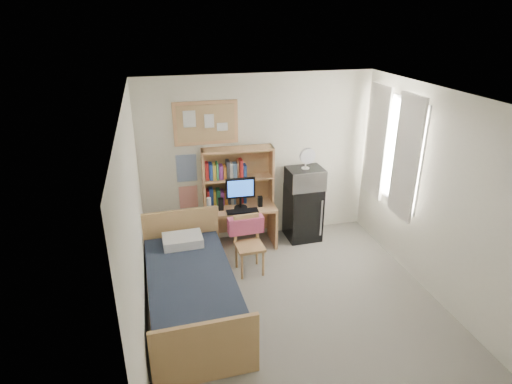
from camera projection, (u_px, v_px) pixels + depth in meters
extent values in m
cube|color=gray|center=(299.00, 314.00, 5.25)|extent=(3.60, 4.20, 0.02)
cube|color=white|center=(310.00, 101.00, 4.22)|extent=(3.60, 4.20, 0.02)
cube|color=white|center=(258.00, 159.00, 6.61)|extent=(3.60, 0.04, 2.60)
cube|color=white|center=(411.00, 355.00, 2.86)|extent=(3.60, 0.04, 2.60)
cube|color=white|center=(136.00, 237.00, 4.34)|extent=(0.04, 4.20, 2.60)
cube|color=white|center=(445.00, 202.00, 5.13)|extent=(0.04, 4.20, 2.60)
cube|color=white|center=(392.00, 149.00, 6.07)|extent=(0.10, 1.40, 1.70)
cube|color=white|center=(406.00, 158.00, 5.71)|extent=(0.04, 0.55, 1.70)
cube|color=white|center=(377.00, 142.00, 6.42)|extent=(0.04, 0.55, 1.70)
cube|color=tan|center=(206.00, 123.00, 6.18)|extent=(0.94, 0.03, 0.64)
cube|color=#254D97|center=(187.00, 168.00, 6.38)|extent=(0.30, 0.01, 0.42)
cube|color=red|center=(188.00, 197.00, 6.56)|extent=(0.28, 0.01, 0.36)
cube|color=tan|center=(240.00, 226.00, 6.64)|extent=(1.09, 0.57, 0.67)
cube|color=tan|center=(250.00, 246.00, 5.92)|extent=(0.43, 0.43, 0.82)
cube|color=black|center=(303.00, 212.00, 6.85)|extent=(0.52, 0.52, 0.87)
cube|color=#1B2231|center=(192.00, 295.00, 5.11)|extent=(1.09, 2.08, 0.56)
cube|color=tan|center=(238.00, 176.00, 6.47)|extent=(1.08, 0.31, 0.88)
cube|color=black|center=(241.00, 194.00, 6.36)|extent=(0.44, 0.05, 0.47)
cube|color=black|center=(242.00, 211.00, 6.33)|extent=(0.48, 0.17, 0.02)
cube|color=black|center=(221.00, 204.00, 6.36)|extent=(0.08, 0.08, 0.18)
cube|color=black|center=(260.00, 201.00, 6.48)|extent=(0.07, 0.07, 0.16)
cylinder|color=white|center=(209.00, 205.00, 6.28)|extent=(0.07, 0.07, 0.23)
cube|color=#DA537B|center=(246.00, 225.00, 6.01)|extent=(0.51, 0.17, 0.24)
cube|color=#B9B9BE|center=(305.00, 178.00, 6.60)|extent=(0.56, 0.43, 0.32)
cylinder|color=white|center=(306.00, 159.00, 6.48)|extent=(0.25, 0.25, 0.30)
cube|color=white|center=(183.00, 240.00, 5.64)|extent=(0.52, 0.37, 0.12)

